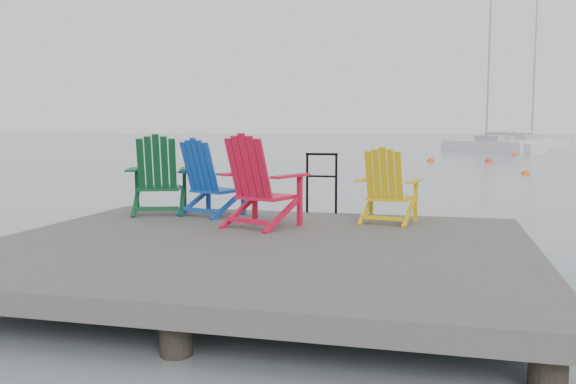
% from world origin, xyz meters
% --- Properties ---
extents(ground, '(400.00, 400.00, 0.00)m').
position_xyz_m(ground, '(0.00, 0.00, 0.00)').
color(ground, gray).
rests_on(ground, ground).
extents(dock, '(6.00, 5.00, 1.40)m').
position_xyz_m(dock, '(0.00, 0.00, 0.35)').
color(dock, '#322E2C').
rests_on(dock, ground).
extents(handrail, '(0.48, 0.04, 0.90)m').
position_xyz_m(handrail, '(0.25, 2.45, 1.04)').
color(handrail, black).
rests_on(handrail, dock).
extents(chair_green, '(1.10, 1.05, 1.14)m').
position_xyz_m(chair_green, '(-2.06, 1.75, 1.08)').
color(chair_green, '#0B3D1E').
rests_on(chair_green, dock).
extents(chair_blue, '(1.04, 1.00, 1.09)m').
position_xyz_m(chair_blue, '(-1.27, 1.78, 1.05)').
color(chair_blue, '#0F3F9E').
rests_on(chair_blue, dock).
extents(chair_red, '(1.11, 1.06, 1.16)m').
position_xyz_m(chair_red, '(-0.27, 0.95, 1.09)').
color(chair_red, red).
rests_on(chair_red, dock).
extents(chair_yellow, '(0.88, 0.83, 0.99)m').
position_xyz_m(chair_yellow, '(1.29, 1.69, 1.00)').
color(chair_yellow, gold).
rests_on(chair_yellow, dock).
extents(sailboat_near, '(6.90, 8.25, 11.85)m').
position_xyz_m(sailboat_near, '(5.57, 41.73, 0.36)').
color(sailboat_near, silver).
rests_on(sailboat_near, ground).
extents(sailboat_mid, '(7.77, 9.03, 12.98)m').
position_xyz_m(sailboat_mid, '(9.22, 49.29, 0.35)').
color(sailboat_mid, silver).
rests_on(sailboat_mid, ground).
extents(buoy_a, '(0.32, 0.32, 0.32)m').
position_xyz_m(buoy_a, '(5.14, 18.41, 0.00)').
color(buoy_a, '#F5560E').
rests_on(buoy_a, ground).
extents(buoy_b, '(0.41, 0.41, 0.41)m').
position_xyz_m(buoy_b, '(1.45, 26.94, 0.00)').
color(buoy_b, '#F74A0E').
rests_on(buoy_b, ground).
extents(buoy_c, '(0.41, 0.41, 0.41)m').
position_xyz_m(buoy_c, '(4.41, 26.98, 0.00)').
color(buoy_c, red).
rests_on(buoy_c, ground).
extents(buoy_d, '(0.35, 0.35, 0.35)m').
position_xyz_m(buoy_d, '(6.58, 35.27, 0.00)').
color(buoy_d, '#EC4F0D').
rests_on(buoy_d, ground).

